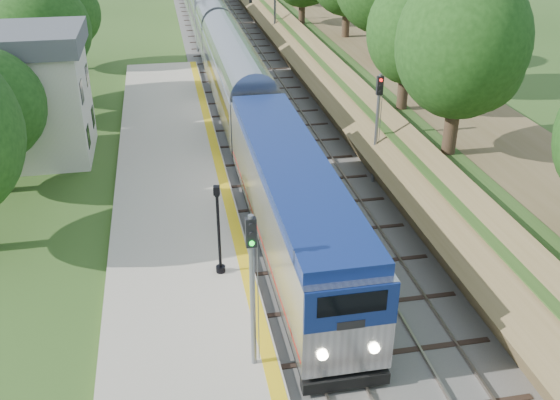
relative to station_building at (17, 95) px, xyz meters
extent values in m
cube|color=#4C4944|center=(16.00, 30.00, -4.03)|extent=(9.50, 170.00, 0.12)
cube|color=gray|center=(13.28, 30.00, -3.89)|extent=(0.08, 170.00, 0.16)
cube|color=gray|center=(14.72, 30.00, -3.89)|extent=(0.08, 170.00, 0.16)
cube|color=gray|center=(17.28, 30.00, -3.89)|extent=(0.08, 170.00, 0.16)
cube|color=gray|center=(18.72, 30.00, -3.89)|extent=(0.08, 170.00, 0.16)
cube|color=#B0A88E|center=(8.80, -14.00, -3.90)|extent=(6.40, 68.00, 0.38)
cube|color=gold|center=(11.65, -14.00, -3.70)|extent=(0.55, 68.00, 0.01)
cube|color=brown|center=(25.50, 30.00, -2.59)|extent=(9.00, 170.00, 3.00)
cube|color=brown|center=(21.60, 30.00, -2.79)|extent=(4.47, 170.00, 4.54)
cube|color=beige|center=(0.00, 0.00, -0.69)|extent=(8.00, 6.00, 6.80)
cube|color=#4D5054|center=(0.00, 0.00, 3.31)|extent=(8.60, 6.60, 1.20)
cube|color=black|center=(4.01, -1.80, -2.29)|extent=(0.05, 1.10, 1.30)
cube|color=black|center=(4.01, 1.80, -2.29)|extent=(0.05, 1.10, 1.30)
cube|color=black|center=(4.01, -1.80, 0.51)|extent=(0.05, 1.10, 1.30)
cube|color=black|center=(4.01, 1.80, 0.51)|extent=(0.05, 1.10, 1.30)
cylinder|color=slate|center=(12.50, 25.00, -0.99)|extent=(0.24, 0.24, 6.20)
cylinder|color=slate|center=(20.50, 25.00, -0.99)|extent=(0.24, 0.24, 6.20)
cylinder|color=#332316|center=(2.00, -4.00, -2.86)|extent=(0.60, 0.60, 2.45)
sphere|color=#183B10|center=(2.00, -4.00, 0.46)|extent=(5.32, 5.32, 5.32)
cylinder|color=#332316|center=(2.00, 12.00, -2.86)|extent=(0.60, 0.60, 2.45)
sphere|color=#183B10|center=(2.00, 12.00, 0.46)|extent=(5.32, 5.32, 5.32)
cube|color=black|center=(14.00, -14.23, -3.50)|extent=(2.87, 17.95, 0.62)
cube|color=#B7BAC1|center=(14.00, -14.23, -1.42)|extent=(3.12, 18.70, 3.53)
cube|color=navy|center=(14.00, -14.23, 0.57)|extent=(2.99, 17.95, 0.46)
cube|color=navy|center=(14.00, -23.61, -0.43)|extent=(3.09, 0.10, 1.56)
cube|color=black|center=(14.00, -23.65, -0.23)|extent=(2.29, 0.06, 0.78)
cube|color=maroon|center=(14.00, -14.23, -2.62)|extent=(3.14, 18.32, 0.10)
cube|color=#B7BAC1|center=(14.00, 6.11, -1.78)|extent=(3.12, 20.78, 4.05)
cube|color=#B7BAC1|center=(14.00, 27.49, -1.78)|extent=(3.12, 20.78, 4.05)
cylinder|color=black|center=(10.54, -15.86, -3.57)|extent=(0.41, 0.41, 0.28)
cylinder|color=black|center=(10.54, -15.86, -1.74)|extent=(0.13, 0.13, 3.66)
cube|color=black|center=(10.54, -15.86, 0.27)|extent=(0.30, 0.30, 0.38)
cube|color=silver|center=(10.54, -15.86, 0.27)|extent=(0.22, 0.22, 0.28)
cylinder|color=slate|center=(11.10, -21.84, -0.72)|extent=(0.19, 0.19, 5.98)
cube|color=black|center=(11.10, -21.84, 1.65)|extent=(0.35, 0.23, 1.03)
cylinder|color=#0CE526|center=(11.10, -21.98, 1.65)|extent=(0.16, 0.06, 0.16)
cylinder|color=slate|center=(20.20, -7.80, -0.80)|extent=(0.18, 0.18, 6.34)
cube|color=black|center=(20.20, -7.80, 1.76)|extent=(0.35, 0.22, 1.02)
cylinder|color=#FF0C0C|center=(20.20, -7.93, 1.76)|extent=(0.16, 0.06, 0.16)
camera|label=1|loc=(8.78, -38.80, 11.60)|focal=40.00mm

